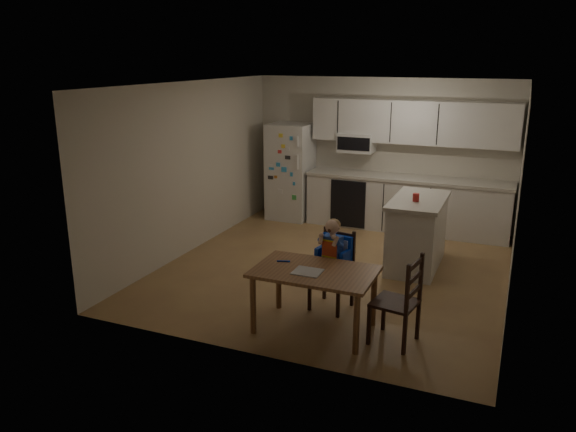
% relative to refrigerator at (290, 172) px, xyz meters
% --- Properties ---
extents(room, '(4.52, 5.01, 2.51)m').
position_rel_refrigerator_xyz_m(room, '(1.55, -1.67, 0.40)').
color(room, '#936C45').
rests_on(room, ground).
extents(refrigerator, '(0.72, 0.70, 1.70)m').
position_rel_refrigerator_xyz_m(refrigerator, '(0.00, 0.00, 0.00)').
color(refrigerator, silver).
rests_on(refrigerator, ground).
extents(kitchen_run, '(3.37, 0.62, 2.15)m').
position_rel_refrigerator_xyz_m(kitchen_run, '(2.05, 0.09, 0.03)').
color(kitchen_run, silver).
rests_on(kitchen_run, ground).
extents(kitchen_island, '(0.69, 1.32, 0.98)m').
position_rel_refrigerator_xyz_m(kitchen_island, '(2.56, -1.60, -0.36)').
color(kitchen_island, silver).
rests_on(kitchen_island, ground).
extents(red_cup, '(0.09, 0.09, 0.11)m').
position_rel_refrigerator_xyz_m(red_cup, '(2.54, -1.76, 0.18)').
color(red_cup, red).
rests_on(red_cup, kitchen_island).
extents(dining_table, '(1.27, 0.82, 0.68)m').
position_rel_refrigerator_xyz_m(dining_table, '(1.90, -3.92, -0.26)').
color(dining_table, brown).
rests_on(dining_table, ground).
extents(napkin, '(0.29, 0.25, 0.01)m').
position_rel_refrigerator_xyz_m(napkin, '(1.86, -4.01, -0.16)').
color(napkin, silver).
rests_on(napkin, dining_table).
extents(toddler_spoon, '(0.12, 0.06, 0.02)m').
position_rel_refrigerator_xyz_m(toddler_spoon, '(1.49, -3.83, -0.16)').
color(toddler_spoon, '#0C37CE').
rests_on(toddler_spoon, dining_table).
extents(chair_booster, '(0.46, 0.46, 1.08)m').
position_rel_refrigerator_xyz_m(chair_booster, '(1.91, -3.30, -0.20)').
color(chair_booster, black).
rests_on(chair_booster, ground).
extents(chair_side, '(0.48, 0.48, 0.95)m').
position_rel_refrigerator_xyz_m(chair_side, '(2.85, -3.88, -0.31)').
color(chair_side, black).
rests_on(chair_side, ground).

